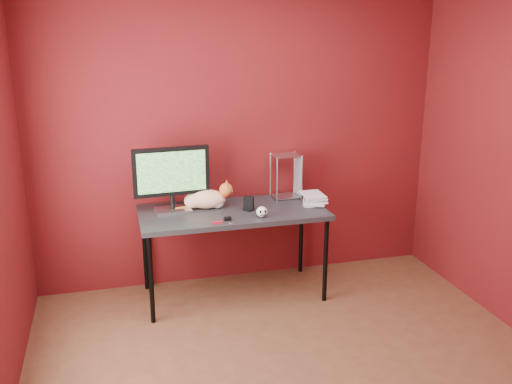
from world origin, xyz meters
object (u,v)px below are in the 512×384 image
object	(u,v)px
skull_mug	(262,212)
speaker	(249,204)
desk	(233,216)
book_stack	(305,148)
monitor	(172,176)
cat	(206,199)

from	to	relation	value
skull_mug	speaker	xyz separation A→B (m)	(-0.06, 0.20, 0.01)
desk	book_stack	bearing A→B (deg)	2.77
monitor	book_stack	xyz separation A→B (m)	(1.09, -0.07, 0.18)
skull_mug	speaker	distance (m)	0.21
monitor	speaker	bearing A→B (deg)	-15.32
desk	speaker	world-z (taller)	speaker
desk	speaker	xyz separation A→B (m)	(0.13, -0.03, 0.10)
desk	skull_mug	xyz separation A→B (m)	(0.18, -0.23, 0.09)
book_stack	speaker	bearing A→B (deg)	-173.24
cat	monitor	bearing A→B (deg)	-163.41
monitor	speaker	size ratio (longest dim) A/B	5.56
desk	skull_mug	distance (m)	0.31
monitor	cat	distance (m)	0.35
speaker	book_stack	bearing A→B (deg)	30.71
monitor	cat	bearing A→B (deg)	-1.21
cat	skull_mug	xyz separation A→B (m)	(0.38, -0.34, -0.04)
cat	speaker	distance (m)	0.35
cat	skull_mug	world-z (taller)	cat
desk	monitor	xyz separation A→B (m)	(-0.47, 0.10, 0.34)
monitor	speaker	distance (m)	0.66
speaker	skull_mug	bearing A→B (deg)	-50.41
desk	book_stack	world-z (taller)	book_stack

